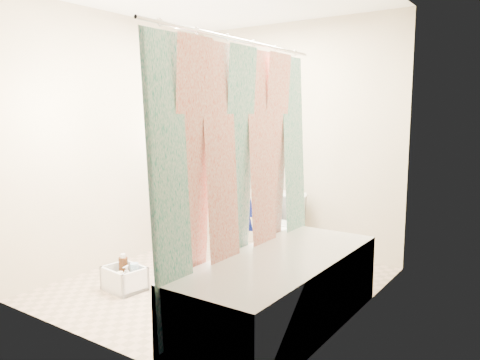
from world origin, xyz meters
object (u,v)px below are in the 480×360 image
Objects in this scene: bathtub at (281,290)px; plumber at (230,174)px; cleaning_caddy at (125,279)px; toilet at (282,229)px.

bathtub is 0.98× the size of plumber.
plumber reaches higher than cleaning_caddy.
toilet is 0.76m from plumber.
cleaning_caddy is at bearing -174.11° from bathtub.
bathtub is 1.47m from toilet.
toilet is 1.60m from cleaning_caddy.
bathtub is 4.88× the size of cleaning_caddy.
plumber is 4.97× the size of cleaning_caddy.
plumber is at bearing -152.38° from toilet.
toilet is at bearing 71.32° from cleaning_caddy.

